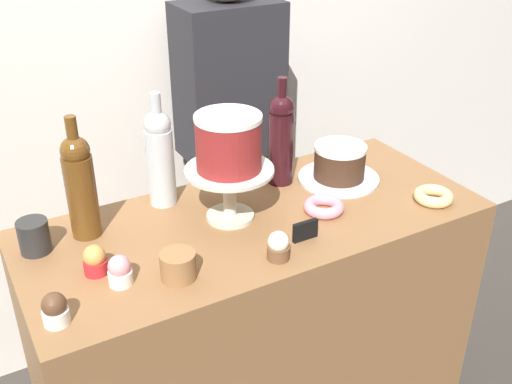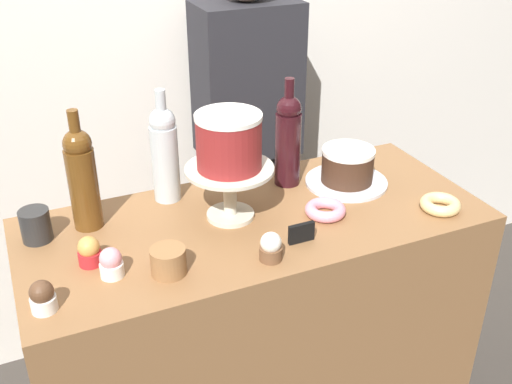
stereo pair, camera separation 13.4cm
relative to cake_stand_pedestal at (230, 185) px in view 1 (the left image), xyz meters
The scene contains 19 objects.
back_wall 0.85m from the cake_stand_pedestal, 85.75° to the left, with size 6.00×0.05×2.60m.
display_counter 0.59m from the cake_stand_pedestal, 30.29° to the right, with size 1.26×0.54×0.96m.
cake_stand_pedestal is the anchor object (origin of this frame).
white_layer_cake 0.12m from the cake_stand_pedestal, ahead, with size 0.17×0.17×0.15m.
silver_serving_platter 0.40m from the cake_stand_pedestal, ahead, with size 0.25×0.25×0.01m.
chocolate_round_cake 0.39m from the cake_stand_pedestal, ahead, with size 0.16×0.16×0.10m.
wine_bottle_amber 0.38m from the cake_stand_pedestal, 163.17° to the left, with size 0.08×0.08×0.33m.
wine_bottle_dark_red 0.26m from the cake_stand_pedestal, 26.99° to the left, with size 0.08×0.08×0.33m.
wine_bottle_clear 0.22m from the cake_stand_pedestal, 126.53° to the left, with size 0.08×0.08×0.33m.
cupcake_chocolate 0.56m from the cake_stand_pedestal, 158.28° to the right, with size 0.06×0.06×0.07m.
cupcake_strawberry 0.38m from the cake_stand_pedestal, 158.45° to the right, with size 0.06×0.06×0.07m.
cupcake_vanilla 0.24m from the cake_stand_pedestal, 86.60° to the right, with size 0.06×0.06×0.07m.
cupcake_caramel 0.40m from the cake_stand_pedestal, 169.79° to the right, with size 0.06×0.06×0.07m.
donut_glazed 0.59m from the cake_stand_pedestal, 20.22° to the right, with size 0.11×0.11×0.03m.
donut_pink 0.27m from the cake_stand_pedestal, 22.14° to the right, with size 0.11×0.11×0.03m.
cookie_stack 0.30m from the cake_stand_pedestal, 141.41° to the right, with size 0.08×0.08×0.07m.
price_sign_chalkboard 0.24m from the cake_stand_pedestal, 58.19° to the right, with size 0.07×0.01×0.05m.
coffee_cup_ceramic 0.50m from the cake_stand_pedestal, 169.33° to the left, with size 0.08×0.08×0.08m.
barista_figure 0.71m from the cake_stand_pedestal, 62.83° to the left, with size 0.36×0.22×1.60m.
Camera 1 is at (-0.69, -1.23, 1.80)m, focal length 42.55 mm.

